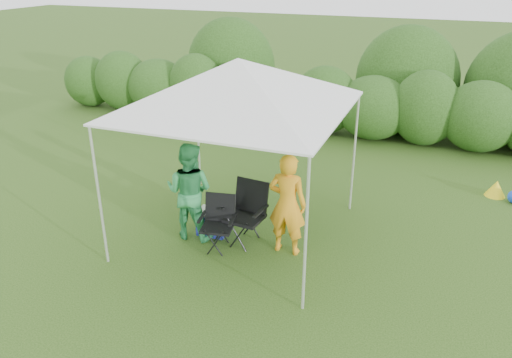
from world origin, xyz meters
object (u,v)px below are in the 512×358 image
(chair_left, at_px, (219,219))
(woman, at_px, (189,191))
(canopy, at_px, (238,84))
(chair_right, at_px, (247,209))
(cooler, at_px, (213,222))
(man, at_px, (287,204))

(chair_left, distance_m, woman, 0.65)
(canopy, xyz_separation_m, chair_right, (0.20, -0.17, -1.91))
(chair_left, bearing_deg, woman, 156.23)
(canopy, relative_size, woman, 1.96)
(chair_right, xyz_separation_m, cooler, (-0.60, -0.01, -0.35))
(woman, bearing_deg, chair_left, 163.20)
(canopy, relative_size, chair_right, 3.16)
(canopy, distance_m, cooler, 2.30)
(chair_right, xyz_separation_m, woman, (-0.89, -0.20, 0.24))
(canopy, distance_m, man, 1.90)
(canopy, xyz_separation_m, woman, (-0.70, -0.37, -1.67))
(canopy, distance_m, woman, 1.85)
(woman, bearing_deg, canopy, -155.37)
(canopy, xyz_separation_m, chair_left, (-0.14, -0.50, -1.99))
(man, bearing_deg, chair_right, -7.14)
(canopy, xyz_separation_m, cooler, (-0.41, -0.18, -2.26))
(chair_right, relative_size, woman, 0.62)
(chair_right, distance_m, woman, 0.95)
(canopy, relative_size, man, 1.95)
(woman, xyz_separation_m, cooler, (0.29, 0.19, -0.59))
(chair_right, relative_size, chair_left, 1.17)
(chair_right, bearing_deg, chair_left, -129.74)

